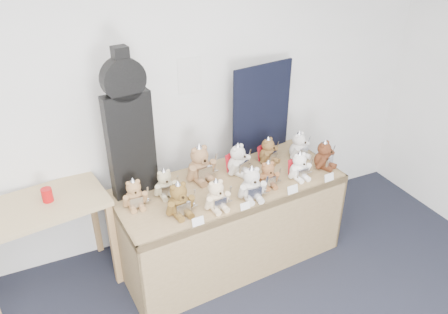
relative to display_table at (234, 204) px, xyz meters
name	(u,v)px	position (x,y,z in m)	size (l,w,h in m)	color
room_shell	(190,76)	(-0.11, 0.64, 0.92)	(6.00, 6.00, 6.00)	silver
display_table	(234,204)	(0.00, 0.00, 0.00)	(1.91, 0.91, 0.77)	olive
side_table	(40,219)	(-1.46, 0.34, 0.09)	(1.06, 0.70, 0.82)	#A48658
guitar_case	(129,127)	(-0.73, 0.27, 0.73)	(0.36, 0.16, 1.16)	black
navy_board	(262,109)	(0.49, 0.46, 0.58)	(0.62, 0.02, 0.82)	black
red_cup	(47,195)	(-1.37, 0.35, 0.27)	(0.08, 0.08, 0.11)	#B90C0F
teddy_front_far_left	(179,200)	(-0.51, -0.14, 0.28)	(0.24, 0.21, 0.29)	brown
teddy_front_left	(216,196)	(-0.24, -0.19, 0.27)	(0.22, 0.19, 0.27)	beige
teddy_front_centre	(252,185)	(0.06, -0.18, 0.29)	(0.25, 0.21, 0.30)	beige
teddy_front_right	(268,175)	(0.26, -0.08, 0.26)	(0.20, 0.17, 0.25)	brown
teddy_front_far_right	(299,167)	(0.55, -0.09, 0.27)	(0.22, 0.18, 0.26)	white
teddy_front_end	(324,156)	(0.84, -0.03, 0.28)	(0.23, 0.22, 0.28)	#58301E
teddy_back_left	(165,184)	(-0.53, 0.13, 0.27)	(0.21, 0.17, 0.25)	#C3B68E
teddy_back_centre_left	(200,165)	(-0.20, 0.23, 0.30)	(0.29, 0.25, 0.35)	#9A714D
teddy_back_centre_right	(238,161)	(0.13, 0.19, 0.28)	(0.25, 0.24, 0.30)	white
teddy_back_right	(268,151)	(0.45, 0.25, 0.27)	(0.22, 0.21, 0.26)	brown
teddy_back_end	(299,146)	(0.74, 0.21, 0.28)	(0.23, 0.22, 0.28)	silver
teddy_back_far_left	(135,195)	(-0.78, 0.08, 0.27)	(0.21, 0.17, 0.26)	#A1764B
entry_card_a	(198,221)	(-0.44, -0.33, 0.20)	(0.09, 0.00, 0.06)	silver
entry_card_b	(245,206)	(-0.06, -0.30, 0.20)	(0.08, 0.00, 0.06)	silver
entry_card_c	(293,189)	(0.38, -0.27, 0.20)	(0.10, 0.00, 0.07)	silver
entry_card_d	(329,177)	(0.75, -0.24, 0.20)	(0.09, 0.00, 0.07)	silver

